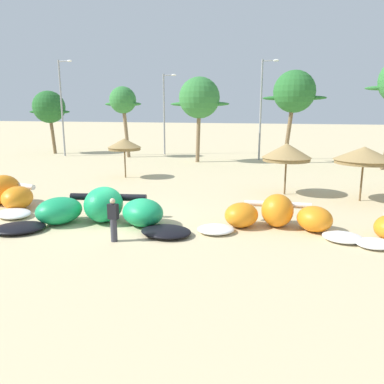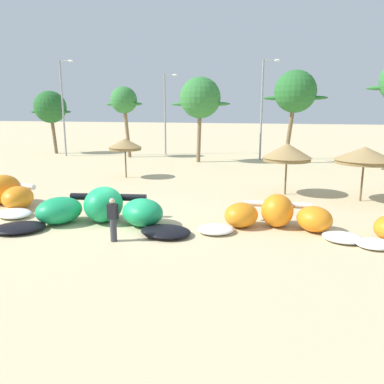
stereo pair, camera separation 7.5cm
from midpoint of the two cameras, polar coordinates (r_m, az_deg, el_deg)
The scene contains 14 objects.
ground_plane at distance 16.94m, azimuth -10.77°, elevation -4.11°, with size 260.00×260.00×0.00m, color beige.
kite_left_of_center at distance 16.30m, azimuth -13.75°, elevation -2.80°, with size 8.11×4.70×1.51m.
kite_center at distance 15.61m, azimuth 12.62°, elevation -3.62°, with size 6.52×3.25×1.36m.
beach_umbrella_near_van at distance 27.20m, azimuth -10.26°, elevation 7.10°, with size 2.37×2.37×2.79m.
beach_umbrella_middle at distance 21.89m, azimuth 14.00°, elevation 5.86°, with size 2.76×2.76×2.91m.
beach_umbrella_near_palms at distance 21.55m, azimuth 24.45°, elevation 5.11°, with size 3.04×3.04×2.88m.
person_near_kites at distance 14.02m, azimuth -11.93°, elevation -4.12°, with size 0.36×0.24×1.62m.
palm_leftmost at distance 45.15m, azimuth -20.83°, elevation 11.85°, with size 5.23×3.49×6.84m.
palm_left at distance 39.60m, azimuth -10.45°, elevation 13.34°, with size 4.02×2.68×7.09m.
palm_left_of_gap at distance 35.06m, azimuth 1.05°, elevation 13.96°, with size 5.54×3.70×7.69m.
palm_center_left at distance 35.39m, azimuth 15.12°, elevation 14.34°, with size 5.52×3.68×8.18m.
lamppost_west at distance 42.10m, azimuth -19.03°, elevation 12.48°, with size 1.68×0.24×9.71m.
lamppost_west_center at distance 41.75m, azimuth -4.15°, elevation 12.25°, with size 1.53×0.24×8.52m.
lamppost_east_center at distance 37.23m, azimuth 10.48°, elevation 12.76°, with size 1.61×0.24×9.36m.
Camera 1 is at (7.70, -14.34, 4.69)m, focal length 35.32 mm.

